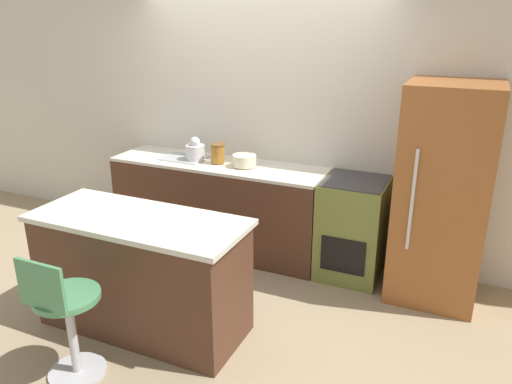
% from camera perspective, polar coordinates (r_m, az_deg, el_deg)
% --- Properties ---
extents(ground_plane, '(14.00, 14.00, 0.00)m').
position_cam_1_polar(ground_plane, '(4.91, -2.52, -8.42)').
color(ground_plane, '#998466').
extents(wall_back, '(8.00, 0.06, 2.60)m').
position_cam_1_polar(wall_back, '(5.01, 0.59, 8.09)').
color(wall_back, beige).
rests_on(wall_back, ground_plane).
extents(back_counter, '(2.19, 0.60, 0.93)m').
position_cam_1_polar(back_counter, '(5.11, -4.30, -1.58)').
color(back_counter, '#4C2D1E').
rests_on(back_counter, ground_plane).
extents(kitchen_island, '(1.63, 0.68, 0.92)m').
position_cam_1_polar(kitchen_island, '(3.92, -12.90, -9.04)').
color(kitchen_island, '#4C2D1E').
rests_on(kitchen_island, ground_plane).
extents(oven_range, '(0.56, 0.61, 0.93)m').
position_cam_1_polar(oven_range, '(4.65, 10.94, -4.09)').
color(oven_range, olive).
rests_on(oven_range, ground_plane).
extents(refrigerator, '(0.71, 0.72, 1.83)m').
position_cam_1_polar(refrigerator, '(4.36, 20.52, -0.32)').
color(refrigerator, '#995628').
rests_on(refrigerator, ground_plane).
extents(stool_chair, '(0.43, 0.43, 0.93)m').
position_cam_1_polar(stool_chair, '(3.55, -20.89, -13.35)').
color(stool_chair, '#B7B7BC').
rests_on(stool_chair, ground_plane).
extents(kettle, '(0.19, 0.19, 0.23)m').
position_cam_1_polar(kettle, '(5.04, -6.96, 4.72)').
color(kettle, silver).
rests_on(kettle, back_counter).
extents(mixing_bowl, '(0.23, 0.23, 0.11)m').
position_cam_1_polar(mixing_bowl, '(4.80, -1.34, 3.62)').
color(mixing_bowl, beige).
rests_on(mixing_bowl, back_counter).
extents(canister_jar, '(0.14, 0.14, 0.19)m').
position_cam_1_polar(canister_jar, '(4.92, -4.40, 4.45)').
color(canister_jar, '#9E6623').
rests_on(canister_jar, back_counter).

